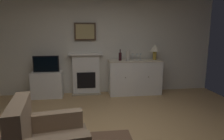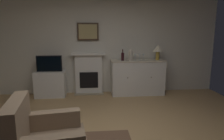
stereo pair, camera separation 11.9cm
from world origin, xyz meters
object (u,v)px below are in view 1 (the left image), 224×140
tv_cabinet (48,84)px  sideboard_cabinet (135,77)px  wine_glass_center (137,55)px  wine_bottle (120,56)px  tv_set (46,64)px  framed_picture (85,32)px  wine_glass_right (141,55)px  fireplace_unit (86,74)px  table_lamp (155,49)px  wine_glass_left (133,55)px  vase_decorative (128,55)px

tv_cabinet → sideboard_cabinet: bearing=-0.4°
wine_glass_center → tv_cabinet: size_ratio=0.22×
wine_bottle → tv_set: (-1.85, 0.04, -0.17)m
framed_picture → tv_set: (-0.97, -0.23, -0.79)m
sideboard_cabinet → tv_cabinet: bearing=179.6°
sideboard_cabinet → wine_glass_right: 0.60m
fireplace_unit → framed_picture: framed_picture is taller
fireplace_unit → wine_bottle: 1.02m
table_lamp → wine_bottle: 0.95m
wine_glass_left → wine_bottle: bearing=-169.4°
wine_bottle → wine_glass_left: wine_bottle is taller
fireplace_unit → wine_glass_left: 1.32m
table_lamp → wine_glass_center: (-0.48, 0.01, -0.16)m
tv_set → tv_cabinet: bearing=90.0°
tv_cabinet → table_lamp: bearing=-0.3°
wine_glass_center → tv_set: (-2.30, -0.02, -0.18)m
vase_decorative → wine_glass_center: bearing=13.5°
framed_picture → wine_bottle: framed_picture is taller
wine_bottle → wine_glass_left: 0.35m
tv_set → wine_bottle: bearing=-1.2°
fireplace_unit → wine_glass_right: bearing=-5.7°
framed_picture → wine_glass_right: 1.57m
wine_glass_left → wine_glass_center: same height
table_lamp → wine_glass_right: size_ratio=2.42×
table_lamp → wine_glass_left: bearing=178.3°
vase_decorative → tv_cabinet: 2.18m
wine_glass_right → table_lamp: bearing=-5.1°
wine_glass_center → framed_picture: bearing=170.9°
vase_decorative → tv_set: bearing=178.8°
wine_bottle → wine_glass_left: size_ratio=1.76×
wine_glass_right → vase_decorative: bearing=-166.9°
fireplace_unit → sideboard_cabinet: 1.30m
fireplace_unit → tv_cabinet: 1.01m
wine_bottle → table_lamp: bearing=2.9°
wine_bottle → wine_glass_center: wine_bottle is taller
vase_decorative → wine_glass_right: bearing=13.1°
fireplace_unit → sideboard_cabinet: (1.28, -0.18, -0.09)m
vase_decorative → tv_set: size_ratio=0.45×
wine_bottle → tv_set: bearing=178.8°
vase_decorative → wine_glass_left: bearing=26.2°
wine_glass_center → tv_set: wine_glass_center is taller
fireplace_unit → wine_bottle: (0.87, -0.22, 0.48)m
wine_glass_right → tv_cabinet: wine_glass_right is taller
wine_glass_right → tv_cabinet: bearing=-179.6°
framed_picture → wine_bottle: (0.87, -0.27, -0.62)m
wine_glass_left → tv_set: (-2.19, -0.03, -0.18)m
sideboard_cabinet → wine_glass_left: wine_glass_left is taller
wine_glass_right → tv_set: 2.42m
wine_glass_center → vase_decorative: bearing=-166.5°
fireplace_unit → vase_decorative: 1.21m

